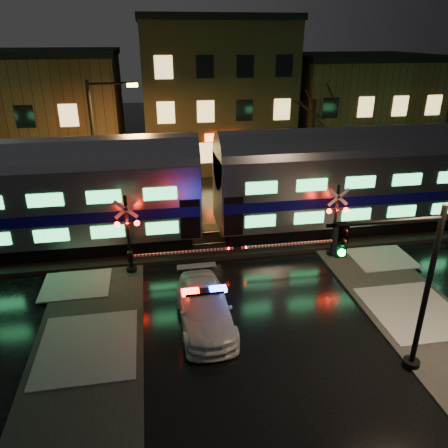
{
  "coord_description": "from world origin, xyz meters",
  "views": [
    {
      "loc": [
        -3.78,
        -16.47,
        10.62
      ],
      "look_at": [
        -0.49,
        2.5,
        2.2
      ],
      "focal_mm": 35.0,
      "sensor_mm": 36.0,
      "label": 1
    }
  ],
  "objects_px": {
    "traffic_light": "(401,291)",
    "police_car": "(205,308)",
    "crossing_signal_left": "(137,243)",
    "streetlight": "(99,145)",
    "crossing_signal_right": "(328,229)"
  },
  "relations": [
    {
      "from": "crossing_signal_right",
      "to": "crossing_signal_left",
      "type": "xyz_separation_m",
      "value": [
        -9.45,
        0.0,
        0.03
      ]
    },
    {
      "from": "police_car",
      "to": "crossing_signal_left",
      "type": "xyz_separation_m",
      "value": [
        -2.59,
        4.47,
        0.9
      ]
    },
    {
      "from": "police_car",
      "to": "traffic_light",
      "type": "xyz_separation_m",
      "value": [
        5.75,
        -3.74,
        2.48
      ]
    },
    {
      "from": "crossing_signal_left",
      "to": "streetlight",
      "type": "xyz_separation_m",
      "value": [
        -1.92,
        6.7,
        3.18
      ]
    },
    {
      "from": "police_car",
      "to": "crossing_signal_right",
      "type": "distance_m",
      "value": 8.23
    },
    {
      "from": "police_car",
      "to": "traffic_light",
      "type": "height_order",
      "value": "traffic_light"
    },
    {
      "from": "traffic_light",
      "to": "streetlight",
      "type": "relative_size",
      "value": 0.72
    },
    {
      "from": "crossing_signal_right",
      "to": "police_car",
      "type": "bearing_deg",
      "value": -146.9
    },
    {
      "from": "police_car",
      "to": "traffic_light",
      "type": "relative_size",
      "value": 0.83
    },
    {
      "from": "police_car",
      "to": "streetlight",
      "type": "relative_size",
      "value": 0.6
    },
    {
      "from": "crossing_signal_right",
      "to": "streetlight",
      "type": "bearing_deg",
      "value": 149.5
    },
    {
      "from": "streetlight",
      "to": "traffic_light",
      "type": "bearing_deg",
      "value": -55.46
    },
    {
      "from": "crossing_signal_left",
      "to": "traffic_light",
      "type": "height_order",
      "value": "traffic_light"
    },
    {
      "from": "crossing_signal_left",
      "to": "traffic_light",
      "type": "relative_size",
      "value": 0.92
    },
    {
      "from": "traffic_light",
      "to": "police_car",
      "type": "bearing_deg",
      "value": 141.58
    }
  ]
}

